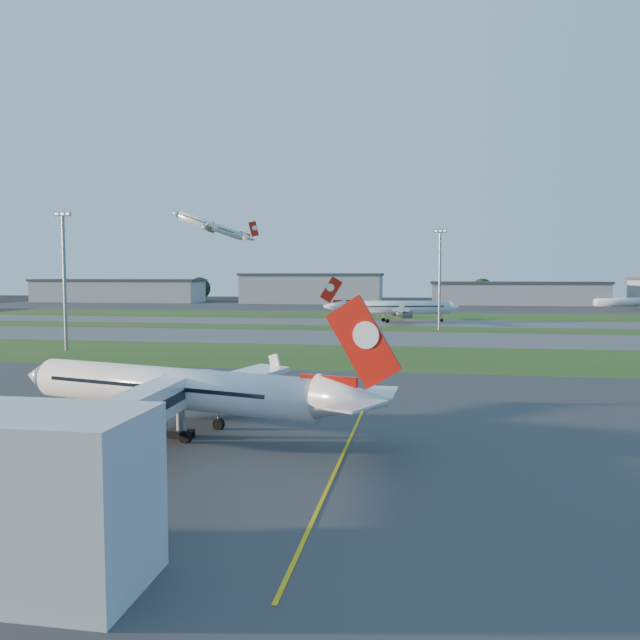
% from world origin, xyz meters
% --- Properties ---
extents(ground, '(700.00, 700.00, 0.00)m').
position_xyz_m(ground, '(0.00, 0.00, 0.00)').
color(ground, black).
rests_on(ground, ground).
extents(apron_near, '(300.00, 70.00, 0.01)m').
position_xyz_m(apron_near, '(0.00, 0.00, 0.01)').
color(apron_near, '#333335').
rests_on(apron_near, ground).
extents(grass_strip_a, '(300.00, 34.00, 0.01)m').
position_xyz_m(grass_strip_a, '(0.00, 52.00, 0.01)').
color(grass_strip_a, '#344A18').
rests_on(grass_strip_a, ground).
extents(taxiway_a, '(300.00, 32.00, 0.01)m').
position_xyz_m(taxiway_a, '(0.00, 85.00, 0.01)').
color(taxiway_a, '#515154').
rests_on(taxiway_a, ground).
extents(grass_strip_b, '(300.00, 18.00, 0.01)m').
position_xyz_m(grass_strip_b, '(0.00, 110.00, 0.01)').
color(grass_strip_b, '#344A18').
rests_on(grass_strip_b, ground).
extents(taxiway_b, '(300.00, 26.00, 0.01)m').
position_xyz_m(taxiway_b, '(0.00, 132.00, 0.01)').
color(taxiway_b, '#515154').
rests_on(taxiway_b, ground).
extents(grass_strip_c, '(300.00, 40.00, 0.01)m').
position_xyz_m(grass_strip_c, '(0.00, 165.00, 0.01)').
color(grass_strip_c, '#344A18').
rests_on(grass_strip_c, ground).
extents(apron_far, '(400.00, 80.00, 0.01)m').
position_xyz_m(apron_far, '(0.00, 225.00, 0.01)').
color(apron_far, '#333335').
rests_on(apron_far, ground).
extents(yellow_line, '(0.25, 60.00, 0.02)m').
position_xyz_m(yellow_line, '(5.00, 0.00, 0.00)').
color(yellow_line, gold).
rests_on(yellow_line, ground).
extents(jet_bridge, '(4.20, 26.90, 6.20)m').
position_xyz_m(jet_bridge, '(-9.81, -15.24, 4.01)').
color(jet_bridge, silver).
rests_on(jet_bridge, ground).
extents(airliner_parked, '(35.06, 29.41, 11.16)m').
position_xyz_m(airliner_parked, '(-10.75, -2.83, 3.92)').
color(airliner_parked, white).
rests_on(airliner_parked, ground).
extents(airliner_taxiing, '(38.56, 32.43, 12.35)m').
position_xyz_m(airliner_taxiing, '(2.84, 133.96, 4.34)').
color(airliner_taxiing, white).
rests_on(airliner_taxiing, ground).
extents(airliner_departing, '(34.45, 28.89, 10.91)m').
position_xyz_m(airliner_departing, '(-79.67, 204.37, 35.40)').
color(airliner_departing, white).
extents(mini_jet_near, '(27.02, 13.04, 9.48)m').
position_xyz_m(mini_jet_near, '(91.72, 217.06, 3.28)').
color(mini_jet_near, white).
rests_on(mini_jet_near, ground).
extents(light_mast_west, '(3.20, 0.70, 25.80)m').
position_xyz_m(light_mast_west, '(-55.00, 52.00, 14.81)').
color(light_mast_west, gray).
rests_on(light_mast_west, ground).
extents(light_mast_centre, '(3.20, 0.70, 25.80)m').
position_xyz_m(light_mast_centre, '(15.00, 108.00, 14.81)').
color(light_mast_centre, gray).
rests_on(light_mast_centre, ground).
extents(hangar_far_west, '(91.80, 23.00, 12.20)m').
position_xyz_m(hangar_far_west, '(-150.00, 255.00, 6.14)').
color(hangar_far_west, '#95989D').
rests_on(hangar_far_west, ground).
extents(hangar_west, '(71.40, 23.00, 15.20)m').
position_xyz_m(hangar_west, '(-45.00, 255.00, 7.64)').
color(hangar_west, '#95989D').
rests_on(hangar_west, ground).
extents(hangar_east, '(81.60, 23.00, 11.20)m').
position_xyz_m(hangar_east, '(55.00, 255.00, 5.64)').
color(hangar_east, '#95989D').
rests_on(hangar_east, ground).
extents(tree_far_west, '(11.00, 11.00, 12.00)m').
position_xyz_m(tree_far_west, '(-190.00, 268.00, 6.49)').
color(tree_far_west, black).
rests_on(tree_far_west, ground).
extents(tree_west, '(12.10, 12.10, 13.20)m').
position_xyz_m(tree_west, '(-110.00, 270.00, 7.14)').
color(tree_west, black).
rests_on(tree_west, ground).
extents(tree_mid_west, '(9.90, 9.90, 10.80)m').
position_xyz_m(tree_mid_west, '(-20.00, 266.00, 5.84)').
color(tree_mid_west, black).
rests_on(tree_mid_west, ground).
extents(tree_mid_east, '(11.55, 11.55, 12.60)m').
position_xyz_m(tree_mid_east, '(40.00, 269.00, 6.81)').
color(tree_mid_east, black).
rests_on(tree_mid_east, ground).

